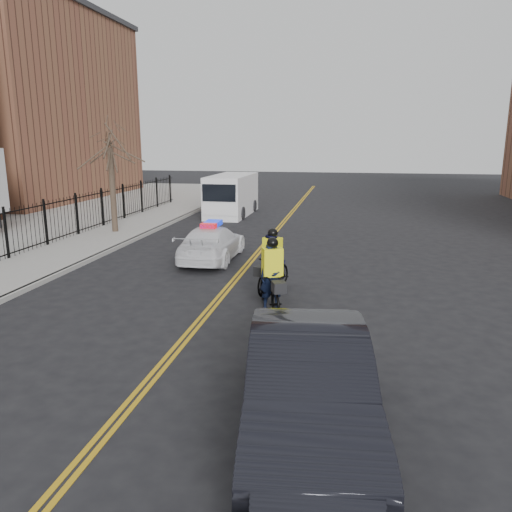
{
  "coord_description": "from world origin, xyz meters",
  "views": [
    {
      "loc": [
        3.64,
        -12.31,
        4.51
      ],
      "look_at": [
        1.08,
        1.21,
        1.3
      ],
      "focal_mm": 35.0,
      "sensor_mm": 36.0,
      "label": 1
    }
  ],
  "objects_px": {
    "cyclist_near": "(272,285)",
    "cyclist_far": "(272,267)",
    "cargo_van": "(231,196)",
    "police_cruiser": "(212,243)",
    "dark_sedan": "(308,386)"
  },
  "relations": [
    {
      "from": "police_cruiser",
      "to": "dark_sedan",
      "type": "bearing_deg",
      "value": 111.95
    },
    {
      "from": "police_cruiser",
      "to": "dark_sedan",
      "type": "distance_m",
      "value": 11.97
    },
    {
      "from": "cyclist_near",
      "to": "cyclist_far",
      "type": "height_order",
      "value": "cyclist_near"
    },
    {
      "from": "police_cruiser",
      "to": "cyclist_near",
      "type": "distance_m",
      "value": 6.07
    },
    {
      "from": "cargo_van",
      "to": "cyclist_near",
      "type": "height_order",
      "value": "cargo_van"
    },
    {
      "from": "police_cruiser",
      "to": "cyclist_far",
      "type": "height_order",
      "value": "cyclist_far"
    },
    {
      "from": "cyclist_near",
      "to": "dark_sedan",
      "type": "bearing_deg",
      "value": -98.87
    },
    {
      "from": "dark_sedan",
      "to": "cargo_van",
      "type": "xyz_separation_m",
      "value": [
        -6.63,
        22.58,
        0.34
      ]
    },
    {
      "from": "cyclist_far",
      "to": "police_cruiser",
      "type": "bearing_deg",
      "value": 147.91
    },
    {
      "from": "cyclist_near",
      "to": "police_cruiser",
      "type": "bearing_deg",
      "value": 98.23
    },
    {
      "from": "dark_sedan",
      "to": "cyclist_far",
      "type": "height_order",
      "value": "cyclist_far"
    },
    {
      "from": "cargo_van",
      "to": "cyclist_far",
      "type": "xyz_separation_m",
      "value": [
        4.91,
        -15.16,
        -0.42
      ]
    },
    {
      "from": "cargo_van",
      "to": "cyclist_near",
      "type": "distance_m",
      "value": 17.51
    },
    {
      "from": "cargo_van",
      "to": "cyclist_far",
      "type": "bearing_deg",
      "value": -71.38
    },
    {
      "from": "police_cruiser",
      "to": "cyclist_near",
      "type": "relative_size",
      "value": 2.13
    }
  ]
}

